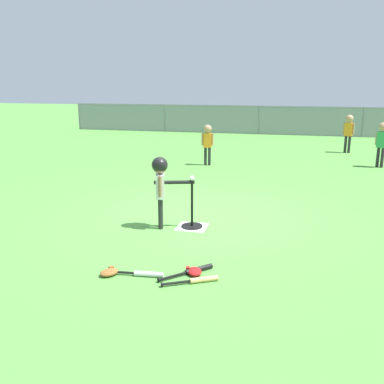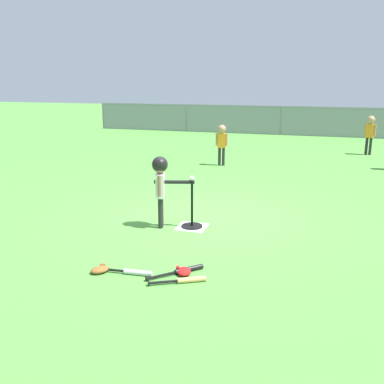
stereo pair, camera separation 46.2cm
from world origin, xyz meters
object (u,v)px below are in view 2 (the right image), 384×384
(spare_bat_silver, at_px, (132,272))
(spare_bat_wood, at_px, (186,280))
(batter_child, at_px, (161,177))
(fielder_near_left, at_px, (370,130))
(fielder_deep_right, at_px, (222,140))
(glove_by_plate, at_px, (100,269))
(glove_near_bats, at_px, (184,271))
(spare_bat_black, at_px, (183,270))
(batting_tee, at_px, (192,220))
(baseball_on_tee, at_px, (192,178))

(spare_bat_silver, bearing_deg, spare_bat_wood, -1.25)
(batter_child, xyz_separation_m, fielder_near_left, (3.48, 7.93, -0.03))
(fielder_deep_right, xyz_separation_m, glove_by_plate, (0.19, -6.72, -0.64))
(glove_near_bats, bearing_deg, spare_bat_black, 114.38)
(batting_tee, height_order, fielder_deep_right, fielder_deep_right)
(spare_bat_silver, distance_m, glove_by_plate, 0.39)
(batter_child, relative_size, glove_near_bats, 4.15)
(baseball_on_tee, relative_size, fielder_deep_right, 0.07)
(spare_bat_wood, relative_size, glove_by_plate, 2.18)
(fielder_near_left, bearing_deg, glove_near_bats, -105.65)
(fielder_near_left, bearing_deg, spare_bat_silver, -108.44)
(batter_child, xyz_separation_m, fielder_deep_right, (-0.29, 5.00, -0.09))
(baseball_on_tee, bearing_deg, batting_tee, -90.00)
(fielder_near_left, height_order, spare_bat_black, fielder_near_left)
(spare_bat_wood, relative_size, glove_near_bats, 2.27)
(baseball_on_tee, height_order, fielder_deep_right, fielder_deep_right)
(fielder_near_left, distance_m, spare_bat_silver, 10.13)
(fielder_deep_right, bearing_deg, fielder_near_left, 37.80)
(batter_child, distance_m, glove_by_plate, 1.87)
(batter_child, xyz_separation_m, spare_bat_wood, (0.94, -1.67, -0.74))
(baseball_on_tee, bearing_deg, spare_bat_silver, -95.10)
(batting_tee, relative_size, baseball_on_tee, 9.76)
(spare_bat_black, xyz_separation_m, glove_by_plate, (-0.93, -0.28, 0.01))
(baseball_on_tee, distance_m, spare_bat_wood, 2.00)
(batter_child, bearing_deg, spare_bat_black, -59.95)
(fielder_near_left, xyz_separation_m, spare_bat_wood, (-2.54, -9.60, -0.71))
(spare_bat_black, bearing_deg, spare_bat_wood, -65.80)
(batter_child, bearing_deg, spare_bat_wood, -60.72)
(fielder_deep_right, bearing_deg, spare_bat_wood, -79.60)
(spare_bat_silver, distance_m, glove_near_bats, 0.59)
(baseball_on_tee, distance_m, fielder_deep_right, 4.93)
(batting_tee, height_order, glove_near_bats, batting_tee)
(batting_tee, distance_m, baseball_on_tee, 0.64)
(spare_bat_black, height_order, glove_near_bats, glove_near_bats)
(baseball_on_tee, relative_size, batter_child, 0.07)
(baseball_on_tee, bearing_deg, glove_by_plate, -106.38)
(fielder_near_left, bearing_deg, spare_bat_wood, -104.85)
(batter_child, relative_size, fielder_near_left, 0.94)
(batter_child, relative_size, glove_by_plate, 3.99)
(batting_tee, distance_m, batter_child, 0.80)
(batter_child, relative_size, spare_bat_black, 1.96)
(fielder_near_left, xyz_separation_m, spare_bat_black, (-2.65, -9.37, -0.71))
(fielder_near_left, relative_size, glove_by_plate, 4.22)
(spare_bat_wood, xyz_separation_m, glove_by_plate, (-1.03, -0.05, 0.01))
(fielder_deep_right, relative_size, spare_bat_black, 1.91)
(batting_tee, relative_size, batter_child, 0.67)
(fielder_deep_right, bearing_deg, batting_tee, -81.45)
(batting_tee, xyz_separation_m, glove_near_bats, (0.40, -1.60, -0.08))
(batter_child, bearing_deg, fielder_deep_right, 93.30)
(spare_bat_wood, height_order, spare_bat_black, same)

